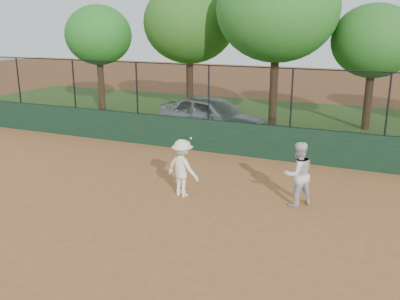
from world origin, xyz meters
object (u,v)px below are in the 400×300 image
at_px(player_main, 183,168).
at_px(tree_0, 98,36).
at_px(player_second, 298,174).
at_px(parked_car, 212,116).
at_px(tree_3, 374,41).
at_px(tree_1, 189,23).
at_px(tree_2, 277,9).

relative_size(player_main, tree_0, 0.32).
relative_size(player_second, player_main, 0.96).
bearing_deg(parked_car, tree_3, -39.55).
distance_m(tree_0, tree_3, 13.63).
xyz_separation_m(player_second, tree_1, (-7.63, 9.93, 3.75)).
xyz_separation_m(player_second, tree_0, (-12.53, 9.08, 3.11)).
bearing_deg(parked_car, player_main, -147.25).
distance_m(player_second, tree_0, 15.78).
xyz_separation_m(parked_car, tree_0, (-7.69, 2.99, 3.13)).
relative_size(player_main, tree_1, 0.27).
bearing_deg(player_main, tree_3, 68.56).
height_order(player_main, tree_0, tree_0).
bearing_deg(tree_1, player_main, -66.40).
xyz_separation_m(parked_car, player_second, (4.84, -6.09, 0.02)).
bearing_deg(tree_0, player_second, -35.93).
bearing_deg(tree_2, tree_3, 20.75).
bearing_deg(player_second, tree_2, -114.66).
xyz_separation_m(player_second, tree_2, (-2.83, 8.42, 4.34)).
height_order(parked_car, tree_0, tree_0).
xyz_separation_m(tree_2, tree_3, (3.91, 1.48, -1.35)).
bearing_deg(player_main, tree_2, 88.70).
distance_m(parked_car, tree_1, 6.06).
distance_m(parked_car, player_main, 6.90).
height_order(parked_car, player_main, player_main).
bearing_deg(player_second, tree_0, -79.18).
height_order(player_second, tree_2, tree_2).
distance_m(player_main, tree_0, 13.90).
relative_size(parked_car, tree_3, 0.90).
bearing_deg(tree_3, tree_1, 179.85).
height_order(tree_0, tree_2, tree_2).
height_order(parked_car, tree_1, tree_1).
distance_m(tree_0, tree_2, 9.79).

